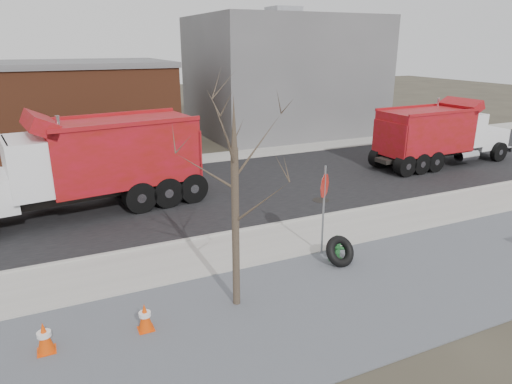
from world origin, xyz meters
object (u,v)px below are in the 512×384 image
fire_hydrant (336,249)px  truck_tire (340,251)px  stop_sign (324,195)px  dump_truck_red_b (89,161)px  dump_truck_red_a (439,133)px

fire_hydrant → truck_tire: truck_tire is taller
fire_hydrant → stop_sign: stop_sign is taller
fire_hydrant → dump_truck_red_b: 9.82m
truck_tire → dump_truck_red_b: size_ratio=0.11×
truck_tire → stop_sign: 1.71m
stop_sign → dump_truck_red_a: (11.51, 6.68, -0.20)m
stop_sign → dump_truck_red_b: dump_truck_red_b is taller
truck_tire → dump_truck_red_b: (-6.04, 7.77, 1.57)m
fire_hydrant → stop_sign: 1.65m
truck_tire → stop_sign: size_ratio=0.36×
dump_truck_red_a → dump_truck_red_b: 17.44m
stop_sign → dump_truck_red_b: size_ratio=0.30×
fire_hydrant → dump_truck_red_a: 13.54m
dump_truck_red_a → stop_sign: bearing=-151.9°
dump_truck_red_b → truck_tire: bearing=120.2°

